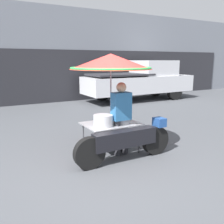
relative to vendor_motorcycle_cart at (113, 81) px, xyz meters
The scene contains 5 objects.
ground_plane 1.72m from the vendor_motorcycle_cart, 122.29° to the right, with size 36.00×36.00×0.00m, color #4C4F54.
shopfront_building 8.01m from the vendor_motorcycle_cart, 93.06° to the left, with size 28.00×2.06×4.30m.
vendor_motorcycle_cart is the anchor object (origin of this frame).
vendor_person 0.71m from the vendor_motorcycle_cart, 53.02° to the right, with size 0.38×0.22×1.51m.
pickup_truck 7.33m from the vendor_motorcycle_cart, 49.66° to the left, with size 5.46×1.77×1.91m.
Camera 1 is at (-2.04, -3.69, 1.94)m, focal length 40.00 mm.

